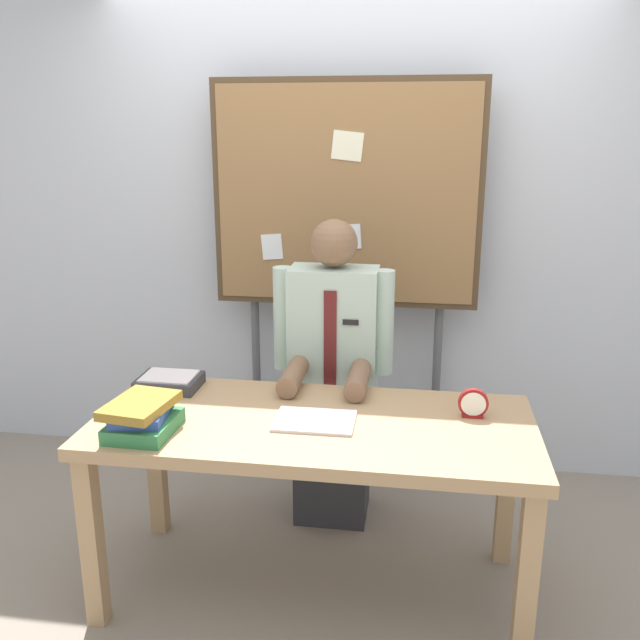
# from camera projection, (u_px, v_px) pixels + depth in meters

# --- Properties ---
(ground_plane) EXTENTS (12.00, 12.00, 0.00)m
(ground_plane) POSITION_uv_depth(u_px,v_px,m) (314.00, 588.00, 2.83)
(ground_plane) COLOR gray
(back_wall) EXTENTS (6.40, 0.08, 2.70)m
(back_wall) POSITION_uv_depth(u_px,v_px,m) (350.00, 222.00, 3.62)
(back_wall) COLOR silver
(back_wall) RESTS_ON ground_plane
(desk) EXTENTS (1.69, 0.76, 0.76)m
(desk) POSITION_uv_depth(u_px,v_px,m) (313.00, 442.00, 2.64)
(desk) COLOR tan
(desk) RESTS_ON ground_plane
(person) EXTENTS (0.55, 0.56, 1.45)m
(person) POSITION_uv_depth(u_px,v_px,m) (333.00, 385.00, 3.19)
(person) COLOR #2D2D33
(person) RESTS_ON ground_plane
(bulletin_board) EXTENTS (1.34, 0.09, 2.07)m
(bulletin_board) POSITION_uv_depth(u_px,v_px,m) (346.00, 201.00, 3.39)
(bulletin_board) COLOR #4C3823
(bulletin_board) RESTS_ON ground_plane
(book_stack) EXTENTS (0.24, 0.31, 0.13)m
(book_stack) POSITION_uv_depth(u_px,v_px,m) (142.00, 417.00, 2.50)
(book_stack) COLOR #337F47
(book_stack) RESTS_ON desk
(open_notebook) EXTENTS (0.31, 0.23, 0.01)m
(open_notebook) POSITION_uv_depth(u_px,v_px,m) (315.00, 421.00, 2.60)
(open_notebook) COLOR silver
(open_notebook) RESTS_ON desk
(desk_clock) EXTENTS (0.12, 0.04, 0.12)m
(desk_clock) POSITION_uv_depth(u_px,v_px,m) (473.00, 404.00, 2.63)
(desk_clock) COLOR maroon
(desk_clock) RESTS_ON desk
(paper_tray) EXTENTS (0.26, 0.20, 0.06)m
(paper_tray) POSITION_uv_depth(u_px,v_px,m) (169.00, 382.00, 2.93)
(paper_tray) COLOR #333338
(paper_tray) RESTS_ON desk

